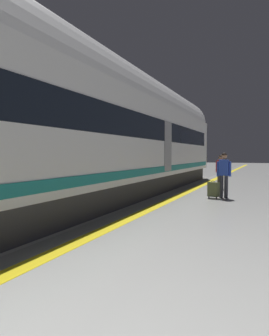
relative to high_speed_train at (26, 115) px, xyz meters
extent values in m
cube|color=yellow|center=(2.11, 3.21, -2.50)|extent=(0.36, 80.00, 0.01)
cube|color=slate|center=(1.78, 3.21, -2.50)|extent=(0.62, 80.00, 0.01)
cube|color=#38383D|center=(0.00, -0.49, -2.15)|extent=(2.67, 29.27, 0.70)
cube|color=white|center=(0.00, -0.49, -0.35)|extent=(2.90, 30.48, 2.90)
cylinder|color=white|center=(0.00, -0.49, 1.05)|extent=(2.84, 29.87, 2.84)
cube|color=black|center=(0.00, -0.49, 0.00)|extent=(2.93, 28.66, 0.80)
cube|color=#197F7F|center=(0.00, -0.49, -1.50)|extent=(2.94, 29.87, 0.24)
cone|color=white|center=(0.00, 16.05, -0.60)|extent=(2.75, 2.60, 2.75)
cube|color=gray|center=(1.46, 6.36, -0.60)|extent=(0.02, 0.90, 2.00)
cylinder|color=#383842|center=(3.65, 5.86, -2.10)|extent=(0.14, 0.14, 0.81)
cylinder|color=#383842|center=(3.83, 5.85, -2.10)|extent=(0.14, 0.14, 0.81)
cube|color=blue|center=(3.74, 5.85, -1.40)|extent=(0.34, 0.20, 0.58)
cylinder|color=blue|center=(3.53, 5.87, -1.45)|extent=(0.09, 0.09, 0.54)
cylinder|color=blue|center=(3.95, 5.86, -1.45)|extent=(0.09, 0.09, 0.54)
sphere|color=#A37556|center=(3.74, 5.85, -0.99)|extent=(0.21, 0.21, 0.21)
sphere|color=black|center=(3.74, 5.85, -0.96)|extent=(0.20, 0.20, 0.20)
cube|color=#596038|center=(3.42, 5.60, -2.18)|extent=(0.42, 0.31, 0.52)
cube|color=#596038|center=(3.45, 5.72, -2.25)|extent=(0.31, 0.09, 0.29)
cylinder|color=black|center=(3.26, 5.57, -2.47)|extent=(0.03, 0.06, 0.06)
cylinder|color=black|center=(3.54, 5.50, -2.47)|extent=(0.03, 0.06, 0.06)
cylinder|color=brown|center=(3.11, 8.90, -2.12)|extent=(0.13, 0.13, 0.77)
cylinder|color=brown|center=(3.27, 8.84, -2.12)|extent=(0.13, 0.13, 0.77)
cube|color=red|center=(3.19, 8.87, -1.46)|extent=(0.36, 0.28, 0.55)
cylinder|color=red|center=(3.00, 8.95, -1.50)|extent=(0.08, 0.08, 0.51)
cylinder|color=red|center=(3.39, 8.81, -1.50)|extent=(0.08, 0.08, 0.51)
sphere|color=#A37556|center=(3.19, 8.87, -1.06)|extent=(0.20, 0.20, 0.20)
sphere|color=black|center=(3.19, 8.87, -1.04)|extent=(0.19, 0.19, 0.19)
ellipsoid|color=black|center=(2.87, 8.76, -2.35)|extent=(0.44, 0.26, 0.30)
torus|color=black|center=(2.87, 8.76, -2.25)|extent=(0.22, 0.02, 0.22)
camera|label=1|loc=(5.24, -5.52, -0.92)|focal=32.58mm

